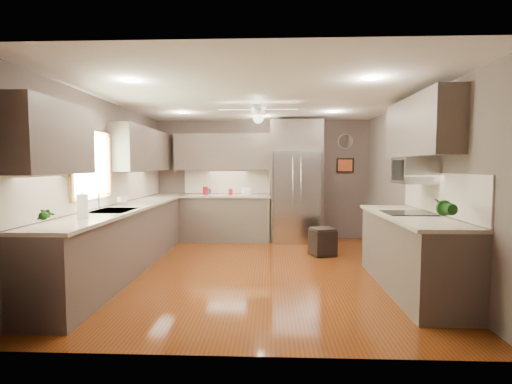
# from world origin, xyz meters

# --- Properties ---
(floor) EXTENTS (5.00, 5.00, 0.00)m
(floor) POSITION_xyz_m (0.00, 0.00, 0.00)
(floor) COLOR #52240B
(floor) RESTS_ON ground
(ceiling) EXTENTS (5.00, 5.00, 0.00)m
(ceiling) POSITION_xyz_m (0.00, 0.00, 2.50)
(ceiling) COLOR white
(ceiling) RESTS_ON ground
(wall_back) EXTENTS (4.50, 0.00, 4.50)m
(wall_back) POSITION_xyz_m (0.00, 2.50, 1.25)
(wall_back) COLOR brown
(wall_back) RESTS_ON ground
(wall_front) EXTENTS (4.50, 0.00, 4.50)m
(wall_front) POSITION_xyz_m (0.00, -2.50, 1.25)
(wall_front) COLOR brown
(wall_front) RESTS_ON ground
(wall_left) EXTENTS (0.00, 5.00, 5.00)m
(wall_left) POSITION_xyz_m (-2.25, 0.00, 1.25)
(wall_left) COLOR brown
(wall_left) RESTS_ON ground
(wall_right) EXTENTS (0.00, 5.00, 5.00)m
(wall_right) POSITION_xyz_m (2.25, 0.00, 1.25)
(wall_right) COLOR brown
(wall_right) RESTS_ON ground
(canister_a) EXTENTS (0.13, 0.13, 0.18)m
(canister_a) POSITION_xyz_m (-1.16, 2.24, 1.02)
(canister_a) COLOR maroon
(canister_a) RESTS_ON back_run
(canister_b) EXTENTS (0.11, 0.11, 0.13)m
(canister_b) POSITION_xyz_m (-1.08, 2.21, 1.01)
(canister_b) COLOR silver
(canister_b) RESTS_ON back_run
(canister_d) EXTENTS (0.10, 0.10, 0.13)m
(canister_d) POSITION_xyz_m (-0.64, 2.20, 1.00)
(canister_d) COLOR maroon
(canister_d) RESTS_ON back_run
(soap_bottle) EXTENTS (0.11, 0.11, 0.18)m
(soap_bottle) POSITION_xyz_m (-2.07, 0.14, 1.03)
(soap_bottle) COLOR white
(soap_bottle) RESTS_ON left_run
(potted_plant_left) EXTENTS (0.16, 0.13, 0.27)m
(potted_plant_left) POSITION_xyz_m (-1.96, -1.99, 1.07)
(potted_plant_left) COLOR #1B5017
(potted_plant_left) RESTS_ON left_run
(potted_plant_right) EXTENTS (0.22, 0.18, 0.36)m
(potted_plant_right) POSITION_xyz_m (1.91, -1.65, 1.12)
(potted_plant_right) COLOR #1B5017
(potted_plant_right) RESTS_ON right_run
(bowl) EXTENTS (0.25, 0.25, 0.06)m
(bowl) POSITION_xyz_m (-0.30, 2.24, 0.97)
(bowl) COLOR beige
(bowl) RESTS_ON back_run
(left_run) EXTENTS (0.65, 4.70, 1.45)m
(left_run) POSITION_xyz_m (-1.95, 0.15, 0.48)
(left_run) COLOR #4B3F36
(left_run) RESTS_ON ground
(back_run) EXTENTS (1.85, 0.65, 1.45)m
(back_run) POSITION_xyz_m (-0.72, 2.20, 0.48)
(back_run) COLOR #4B3F36
(back_run) RESTS_ON ground
(uppers) EXTENTS (4.50, 4.70, 0.95)m
(uppers) POSITION_xyz_m (-0.74, 0.71, 1.87)
(uppers) COLOR #4B3F36
(uppers) RESTS_ON wall_left
(window) EXTENTS (0.05, 1.12, 0.92)m
(window) POSITION_xyz_m (-2.22, -0.50, 1.55)
(window) COLOR #BFF2B2
(window) RESTS_ON wall_left
(sink) EXTENTS (0.50, 0.70, 0.32)m
(sink) POSITION_xyz_m (-1.93, -0.50, 0.91)
(sink) COLOR silver
(sink) RESTS_ON left_run
(refrigerator) EXTENTS (1.06, 0.75, 2.45)m
(refrigerator) POSITION_xyz_m (0.70, 2.16, 1.19)
(refrigerator) COLOR silver
(refrigerator) RESTS_ON ground
(right_run) EXTENTS (0.70, 2.20, 1.45)m
(right_run) POSITION_xyz_m (1.93, -0.80, 0.48)
(right_run) COLOR #4B3F36
(right_run) RESTS_ON ground
(microwave) EXTENTS (0.43, 0.55, 0.34)m
(microwave) POSITION_xyz_m (2.03, -0.55, 1.48)
(microwave) COLOR silver
(microwave) RESTS_ON wall_right
(ceiling_fan) EXTENTS (1.18, 1.18, 0.32)m
(ceiling_fan) POSITION_xyz_m (-0.00, 0.30, 2.33)
(ceiling_fan) COLOR white
(ceiling_fan) RESTS_ON ceiling
(recessed_lights) EXTENTS (2.84, 3.14, 0.01)m
(recessed_lights) POSITION_xyz_m (-0.04, 0.40, 2.49)
(recessed_lights) COLOR white
(recessed_lights) RESTS_ON ceiling
(wall_clock) EXTENTS (0.30, 0.03, 0.30)m
(wall_clock) POSITION_xyz_m (1.75, 2.48, 2.05)
(wall_clock) COLOR white
(wall_clock) RESTS_ON wall_back
(framed_print) EXTENTS (0.36, 0.03, 0.30)m
(framed_print) POSITION_xyz_m (1.75, 2.48, 1.55)
(framed_print) COLOR black
(framed_print) RESTS_ON wall_back
(stool) EXTENTS (0.48, 0.48, 0.46)m
(stool) POSITION_xyz_m (1.09, 0.96, 0.24)
(stool) COLOR black
(stool) RESTS_ON ground
(paper_towel) EXTENTS (0.12, 0.12, 0.30)m
(paper_towel) POSITION_xyz_m (-1.93, -1.30, 1.08)
(paper_towel) COLOR white
(paper_towel) RESTS_ON left_run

